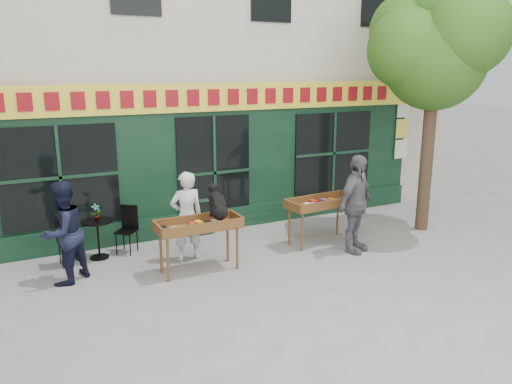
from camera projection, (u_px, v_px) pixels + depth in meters
ground at (262, 265)px, 9.38m from camera, size 80.00×80.00×0.00m
building at (160, 16)px, 13.37m from camera, size 14.00×7.26×10.00m
street_tree at (435, 44)px, 10.62m from camera, size 3.05×2.90×5.60m
book_cart_center at (199, 228)px, 8.91m from camera, size 1.50×0.63×0.99m
dog at (217, 201)px, 8.91m from camera, size 0.34×0.60×0.60m
woman at (187, 216)px, 9.46m from camera, size 0.63×0.42×1.73m
book_cart_right at (321, 205)px, 10.40m from camera, size 1.54×0.74×0.99m
man_right at (356, 204)px, 9.85m from camera, size 1.25×0.92×1.97m
bistro_table at (98, 231)px, 9.59m from camera, size 0.60×0.60×0.76m
bistro_chair_left at (63, 237)px, 9.21m from camera, size 0.39×0.39×0.95m
bistro_chair_right at (128, 225)px, 9.95m from camera, size 0.51×0.51×0.95m
potted_plant at (96, 212)px, 9.49m from camera, size 0.21×0.17×0.33m
man_left at (63, 233)px, 8.42m from camera, size 1.10×1.07×1.78m
chalkboard at (201, 217)px, 11.01m from camera, size 0.57×0.21×0.79m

